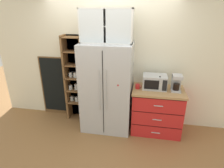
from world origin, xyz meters
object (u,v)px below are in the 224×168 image
(coffee_maker, at_px, (176,83))
(mug_red, at_px, (138,86))
(bottle_clear, at_px, (159,83))
(chalkboard_menu, at_px, (54,86))
(bottle_green, at_px, (159,84))
(microwave, at_px, (155,82))
(refrigerator, at_px, (107,88))

(coffee_maker, xyz_separation_m, mug_red, (-0.69, -0.03, -0.11))
(mug_red, distance_m, bottle_clear, 0.41)
(coffee_maker, xyz_separation_m, chalkboard_menu, (-2.56, 0.27, -0.37))
(chalkboard_menu, bearing_deg, bottle_clear, -5.02)
(mug_red, bearing_deg, bottle_green, -1.69)
(coffee_maker, distance_m, bottle_clear, 0.32)
(microwave, relative_size, chalkboard_menu, 0.33)
(microwave, height_order, coffee_maker, coffee_maker)
(coffee_maker, height_order, bottle_clear, coffee_maker)
(refrigerator, distance_m, coffee_maker, 1.30)
(mug_red, bearing_deg, coffee_maker, 2.72)
(chalkboard_menu, bearing_deg, mug_red, -9.31)
(coffee_maker, bearing_deg, chalkboard_menu, 173.91)
(refrigerator, distance_m, bottle_clear, 0.99)
(mug_red, height_order, chalkboard_menu, chalkboard_menu)
(mug_red, relative_size, chalkboard_menu, 0.09)
(microwave, bearing_deg, coffee_maker, -6.25)
(bottle_clear, bearing_deg, refrigerator, -173.23)
(bottle_green, distance_m, chalkboard_menu, 2.30)
(refrigerator, bearing_deg, chalkboard_menu, 166.18)
(chalkboard_menu, bearing_deg, coffee_maker, -6.09)
(bottle_green, bearing_deg, chalkboard_menu, 171.99)
(microwave, bearing_deg, mug_red, -166.38)
(chalkboard_menu, bearing_deg, refrigerator, -13.82)
(bottle_clear, relative_size, chalkboard_menu, 0.18)
(bottle_clear, bearing_deg, bottle_green, -90.00)
(mug_red, bearing_deg, bottle_clear, 15.49)
(mug_red, distance_m, chalkboard_menu, 1.91)
(refrigerator, relative_size, chalkboard_menu, 1.29)
(microwave, distance_m, chalkboard_menu, 2.21)
(coffee_maker, bearing_deg, refrigerator, -178.17)
(chalkboard_menu, bearing_deg, bottle_green, -8.01)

